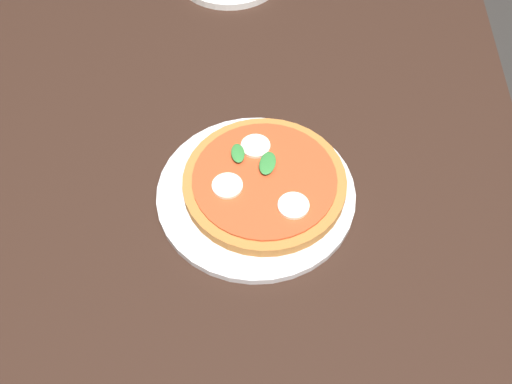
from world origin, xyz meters
TOP-DOWN VIEW (x-y plane):
  - ground_plane at (0.00, 0.00)m, footprint 6.00×6.00m
  - dining_table at (0.00, 0.00)m, footprint 1.54×0.97m
  - serving_tray at (-0.01, -0.06)m, footprint 0.30×0.30m
  - pizza at (-0.00, -0.07)m, footprint 0.25×0.25m

SIDE VIEW (x-z plane):
  - ground_plane at x=0.00m, z-range 0.00..0.00m
  - dining_table at x=0.00m, z-range 0.29..1.06m
  - serving_tray at x=-0.01m, z-range 0.77..0.78m
  - pizza at x=0.00m, z-range 0.78..0.81m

